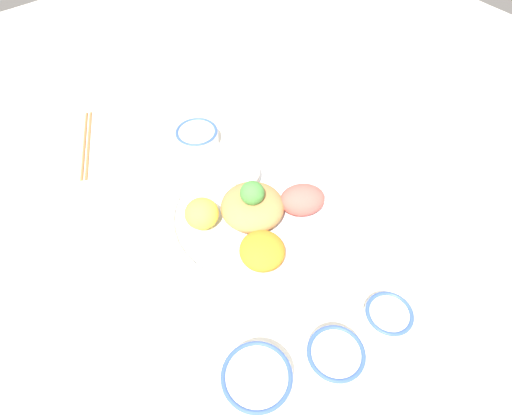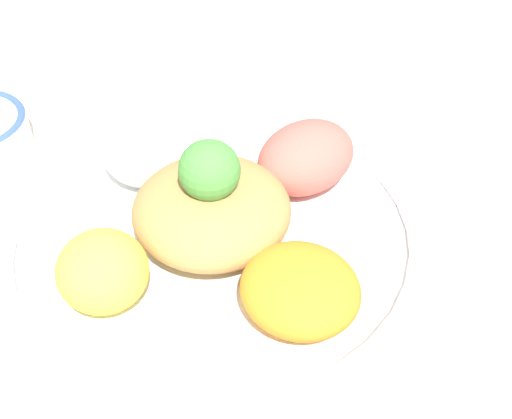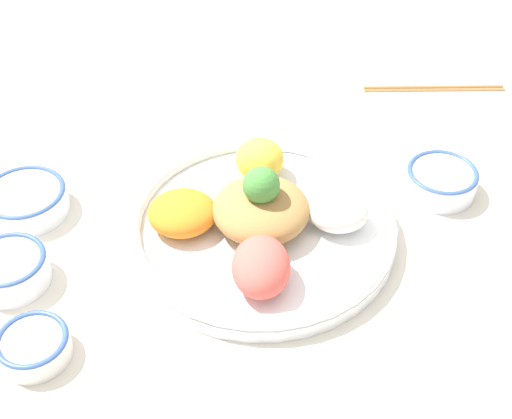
{
  "view_description": "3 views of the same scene",
  "coord_description": "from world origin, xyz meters",
  "px_view_note": "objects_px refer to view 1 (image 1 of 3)",
  "views": [
    {
      "loc": [
        -0.42,
        0.31,
        0.7
      ],
      "look_at": [
        -0.02,
        -0.0,
        0.06
      ],
      "focal_mm": 30.0,
      "sensor_mm": 36.0,
      "label": 1
    },
    {
      "loc": [
        -0.18,
        0.36,
        0.43
      ],
      "look_at": [
        -0.03,
        -0.03,
        0.04
      ],
      "focal_mm": 50.0,
      "sensor_mm": 36.0,
      "label": 2
    },
    {
      "loc": [
        -0.32,
        -0.6,
        0.66
      ],
      "look_at": [
        -0.01,
        -0.01,
        0.05
      ],
      "focal_mm": 50.0,
      "sensor_mm": 36.0,
      "label": 3
    }
  ],
  "objects_px": {
    "rice_bowl_plain": "(388,316)",
    "salad_platter": "(254,214)",
    "sauce_bowl_dark": "(335,357)",
    "chopsticks_pair_near": "(86,143)",
    "sauce_bowl_red": "(197,136)",
    "rice_bowl_blue": "(257,379)",
    "serving_spoon_main": "(407,164)"
  },
  "relations": [
    {
      "from": "rice_bowl_plain",
      "to": "salad_platter",
      "type": "bearing_deg",
      "value": 8.71
    },
    {
      "from": "sauce_bowl_dark",
      "to": "chopsticks_pair_near",
      "type": "height_order",
      "value": "sauce_bowl_dark"
    },
    {
      "from": "salad_platter",
      "to": "sauce_bowl_red",
      "type": "bearing_deg",
      "value": -8.69
    },
    {
      "from": "sauce_bowl_red",
      "to": "rice_bowl_plain",
      "type": "bearing_deg",
      "value": -179.33
    },
    {
      "from": "sauce_bowl_dark",
      "to": "chopsticks_pair_near",
      "type": "relative_size",
      "value": 0.43
    },
    {
      "from": "rice_bowl_blue",
      "to": "chopsticks_pair_near",
      "type": "distance_m",
      "value": 0.68
    },
    {
      "from": "sauce_bowl_red",
      "to": "sauce_bowl_dark",
      "type": "height_order",
      "value": "sauce_bowl_dark"
    },
    {
      "from": "salad_platter",
      "to": "chopsticks_pair_near",
      "type": "bearing_deg",
      "value": 21.76
    },
    {
      "from": "salad_platter",
      "to": "rice_bowl_blue",
      "type": "bearing_deg",
      "value": 142.74
    },
    {
      "from": "serving_spoon_main",
      "to": "chopsticks_pair_near",
      "type": "bearing_deg",
      "value": 113.24
    },
    {
      "from": "sauce_bowl_red",
      "to": "rice_bowl_plain",
      "type": "height_order",
      "value": "sauce_bowl_red"
    },
    {
      "from": "rice_bowl_plain",
      "to": "serving_spoon_main",
      "type": "relative_size",
      "value": 0.69
    },
    {
      "from": "sauce_bowl_dark",
      "to": "rice_bowl_blue",
      "type": "bearing_deg",
      "value": 66.96
    },
    {
      "from": "rice_bowl_plain",
      "to": "serving_spoon_main",
      "type": "height_order",
      "value": "rice_bowl_plain"
    },
    {
      "from": "sauce_bowl_dark",
      "to": "rice_bowl_plain",
      "type": "xyz_separation_m",
      "value": [
        -0.01,
        -0.12,
        -0.01
      ]
    },
    {
      "from": "sauce_bowl_red",
      "to": "rice_bowl_plain",
      "type": "distance_m",
      "value": 0.58
    },
    {
      "from": "salad_platter",
      "to": "rice_bowl_blue",
      "type": "distance_m",
      "value": 0.32
    },
    {
      "from": "chopsticks_pair_near",
      "to": "rice_bowl_blue",
      "type": "bearing_deg",
      "value": -154.65
    },
    {
      "from": "sauce_bowl_red",
      "to": "sauce_bowl_dark",
      "type": "bearing_deg",
      "value": 168.55
    },
    {
      "from": "rice_bowl_blue",
      "to": "sauce_bowl_dark",
      "type": "relative_size",
      "value": 1.19
    },
    {
      "from": "rice_bowl_plain",
      "to": "sauce_bowl_dark",
      "type": "bearing_deg",
      "value": 87.27
    },
    {
      "from": "sauce_bowl_red",
      "to": "serving_spoon_main",
      "type": "height_order",
      "value": "sauce_bowl_red"
    },
    {
      "from": "sauce_bowl_dark",
      "to": "rice_bowl_plain",
      "type": "distance_m",
      "value": 0.12
    },
    {
      "from": "sauce_bowl_dark",
      "to": "rice_bowl_plain",
      "type": "relative_size",
      "value": 1.14
    },
    {
      "from": "sauce_bowl_red",
      "to": "rice_bowl_blue",
      "type": "relative_size",
      "value": 0.89
    },
    {
      "from": "rice_bowl_plain",
      "to": "chopsticks_pair_near",
      "type": "distance_m",
      "value": 0.77
    },
    {
      "from": "salad_platter",
      "to": "sauce_bowl_red",
      "type": "distance_m",
      "value": 0.27
    },
    {
      "from": "salad_platter",
      "to": "serving_spoon_main",
      "type": "distance_m",
      "value": 0.39
    },
    {
      "from": "salad_platter",
      "to": "chopsticks_pair_near",
      "type": "relative_size",
      "value": 1.62
    },
    {
      "from": "rice_bowl_blue",
      "to": "sauce_bowl_dark",
      "type": "distance_m",
      "value": 0.13
    },
    {
      "from": "rice_bowl_plain",
      "to": "chopsticks_pair_near",
      "type": "xyz_separation_m",
      "value": [
        0.74,
        0.22,
        -0.01
      ]
    },
    {
      "from": "rice_bowl_blue",
      "to": "chopsticks_pair_near",
      "type": "height_order",
      "value": "rice_bowl_blue"
    }
  ]
}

